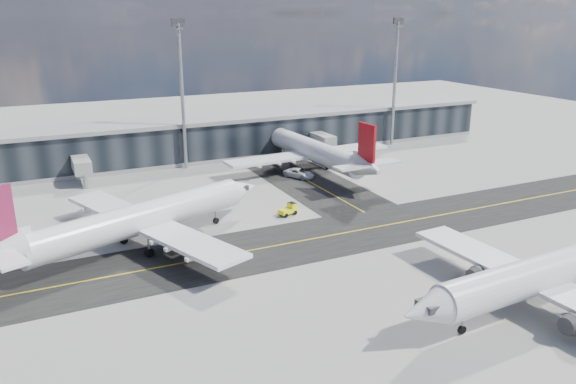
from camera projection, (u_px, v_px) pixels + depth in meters
name	position (u px, v px, depth m)	size (l,w,h in m)	color
ground	(288.00, 257.00, 71.83)	(300.00, 300.00, 0.00)	gray
taxiway_lanes	(281.00, 225.00, 82.67)	(180.00, 63.00, 0.03)	black
terminal_concourse	(177.00, 141.00, 117.89)	(152.00, 19.80, 8.80)	black
floodlight_masts	(182.00, 90.00, 108.41)	(102.50, 0.70, 28.90)	gray
airliner_af	(137.00, 220.00, 72.98)	(40.23, 34.78, 12.34)	white
airliner_redtail	(314.00, 151.00, 109.79)	(35.34, 41.45, 12.28)	white
airliner_near	(551.00, 271.00, 59.05)	(39.30, 33.49, 11.65)	silver
baggage_tug	(289.00, 209.00, 86.62)	(3.18, 2.21, 1.82)	#FFFC0D
service_van	(299.00, 173.00, 106.40)	(2.80, 6.06, 1.68)	white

